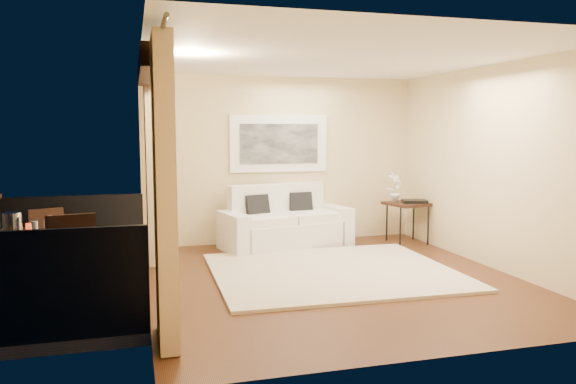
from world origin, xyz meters
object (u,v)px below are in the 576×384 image
object	(u,v)px
sofa	(284,225)
orchid	(395,187)
balcony_chair_far	(45,240)
side_table	(408,206)
balcony_chair_near	(73,261)
bistro_table	(26,241)
ice_bucket	(12,222)

from	to	relation	value
sofa	orchid	world-z (taller)	orchid
balcony_chair_far	side_table	bearing A→B (deg)	170.94
sofa	balcony_chair_near	distance (m)	4.12
orchid	bistro_table	world-z (taller)	orchid
side_table	ice_bucket	distance (m)	5.87
balcony_chair_far	balcony_chair_near	xyz separation A→B (m)	(0.48, -1.67, 0.08)
balcony_chair_far	balcony_chair_near	distance (m)	1.73
orchid	bistro_table	xyz separation A→B (m)	(-5.17, -2.29, -0.18)
sofa	side_table	distance (m)	2.04
orchid	bistro_table	distance (m)	5.65
orchid	balcony_chair_near	bearing A→B (deg)	-149.46
balcony_chair_near	bistro_table	bearing A→B (deg)	125.45
sofa	bistro_table	bearing A→B (deg)	-155.49
side_table	balcony_chair_near	bearing A→B (deg)	-151.41
ice_bucket	orchid	bearing A→B (deg)	22.53
sofa	balcony_chair_near	bearing A→B (deg)	-146.13
bistro_table	balcony_chair_near	bearing A→B (deg)	-44.61
balcony_chair_far	ice_bucket	bearing A→B (deg)	63.22
bistro_table	balcony_chair_near	world-z (taller)	balcony_chair_near
ice_bucket	balcony_chair_near	bearing A→B (deg)	-42.57
balcony_chair_near	sofa	bearing A→B (deg)	35.93
orchid	balcony_chair_far	bearing A→B (deg)	-167.99
bistro_table	ice_bucket	world-z (taller)	ice_bucket
orchid	sofa	bearing A→B (deg)	174.23
balcony_chair_far	bistro_table	bearing A→B (deg)	70.20
bistro_table	balcony_chair_near	size ratio (longest dim) A/B	0.78
sofa	balcony_chair_far	distance (m)	3.58
balcony_chair_far	ice_bucket	size ratio (longest dim) A/B	4.58
balcony_chair_far	balcony_chair_near	size ratio (longest dim) A/B	0.87
orchid	ice_bucket	distance (m)	5.74
side_table	bistro_table	distance (m)	5.77
side_table	orchid	bearing A→B (deg)	147.34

